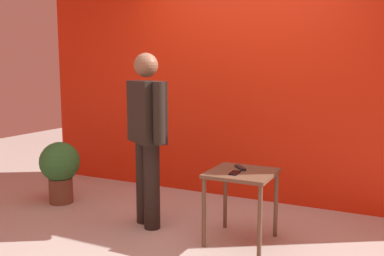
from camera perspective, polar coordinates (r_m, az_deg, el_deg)
ground_plane at (r=3.78m, az=-1.89°, el=-15.21°), size 12.00×12.00×0.00m
back_wall_red at (r=4.87m, az=6.54°, el=7.28°), size 5.27×0.12×2.86m
standing_person at (r=3.96m, az=-6.07°, el=-0.38°), size 0.59×0.45×1.63m
side_table at (r=3.66m, az=6.66°, el=-7.27°), size 0.54×0.54×0.62m
cell_phone at (r=3.56m, az=5.77°, el=-6.02°), size 0.08×0.15×0.01m
tv_remote at (r=3.73m, az=6.51°, el=-5.32°), size 0.15×0.16×0.02m
potted_plant at (r=4.93m, az=-17.33°, el=-5.03°), size 0.44×0.44×0.69m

